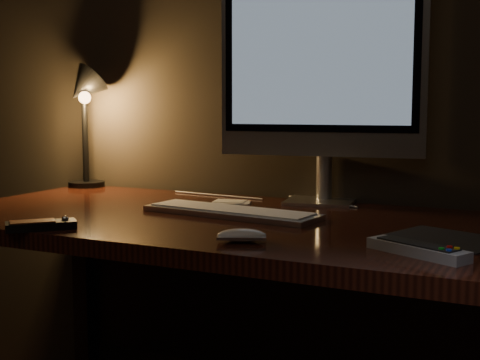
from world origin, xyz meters
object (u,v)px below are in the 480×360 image
at_px(keyboard, 231,211).
at_px(desk_lamp, 84,104).
at_px(desk, 249,262).
at_px(mouse, 242,237).
at_px(tv_remote, 417,249).
at_px(monitor, 321,76).
at_px(media_remote, 41,225).

bearing_deg(keyboard, desk_lamp, 165.31).
relative_size(desk, keyboard, 3.36).
relative_size(desk, mouse, 15.78).
bearing_deg(keyboard, desk, 58.30).
bearing_deg(keyboard, mouse, -52.83).
bearing_deg(tv_remote, monitor, 151.41).
height_order(keyboard, desk_lamp, desk_lamp).
distance_m(tv_remote, desk_lamp, 1.34).
height_order(desk, monitor, monitor).
bearing_deg(media_remote, desk, 4.21).
distance_m(desk, monitor, 0.56).
bearing_deg(media_remote, tv_remote, -38.72).
bearing_deg(mouse, tv_remote, -18.36).
relative_size(desk, monitor, 2.61).
xyz_separation_m(monitor, keyboard, (-0.14, -0.30, -0.35)).
height_order(desk, keyboard, keyboard).
relative_size(keyboard, media_remote, 3.14).
height_order(media_remote, desk_lamp, desk_lamp).
distance_m(mouse, media_remote, 0.48).
bearing_deg(desk, desk_lamp, 162.31).
relative_size(mouse, tv_remote, 0.49).
relative_size(mouse, media_remote, 0.67).
bearing_deg(monitor, desk_lamp, 173.80).
height_order(monitor, mouse, monitor).
distance_m(desk, desk_lamp, 0.85).
height_order(keyboard, tv_remote, tv_remote).
distance_m(mouse, desk_lamp, 1.05).
bearing_deg(desk_lamp, desk, -13.78).
bearing_deg(monitor, media_remote, -131.81).
bearing_deg(mouse, media_remote, 165.02).
height_order(mouse, tv_remote, tv_remote).
relative_size(monitor, keyboard, 1.29).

